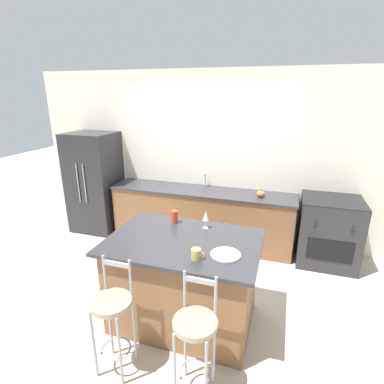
% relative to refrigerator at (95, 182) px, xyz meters
% --- Properties ---
extents(ground_plane, '(18.00, 18.00, 0.00)m').
position_rel_refrigerator_xyz_m(ground_plane, '(1.92, -0.30, -0.86)').
color(ground_plane, beige).
extents(wall_back, '(6.00, 0.07, 2.70)m').
position_rel_refrigerator_xyz_m(wall_back, '(1.92, 0.37, 0.49)').
color(wall_back, beige).
rests_on(wall_back, ground_plane).
extents(back_counter, '(2.91, 0.65, 0.90)m').
position_rel_refrigerator_xyz_m(back_counter, '(1.92, 0.06, -0.41)').
color(back_counter, brown).
rests_on(back_counter, ground_plane).
extents(sink_faucet, '(0.02, 0.13, 0.22)m').
position_rel_refrigerator_xyz_m(sink_faucet, '(1.92, 0.25, 0.17)').
color(sink_faucet, '#ADAFB5').
rests_on(sink_faucet, back_counter).
extents(kitchen_island, '(1.53, 1.04, 0.96)m').
position_rel_refrigerator_xyz_m(kitchen_island, '(2.25, -1.73, -0.38)').
color(kitchen_island, brown).
rests_on(kitchen_island, ground_plane).
extents(refrigerator, '(0.79, 0.72, 1.72)m').
position_rel_refrigerator_xyz_m(refrigerator, '(0.00, 0.00, 0.00)').
color(refrigerator, '#232326').
rests_on(refrigerator, ground_plane).
extents(oven_range, '(0.80, 0.71, 0.97)m').
position_rel_refrigerator_xyz_m(oven_range, '(3.81, 0.00, -0.38)').
color(oven_range, '#28282B').
rests_on(oven_range, ground_plane).
extents(bar_stool_near, '(0.34, 0.34, 1.06)m').
position_rel_refrigerator_xyz_m(bar_stool_near, '(1.88, -2.49, -0.28)').
color(bar_stool_near, '#99999E').
rests_on(bar_stool_near, ground_plane).
extents(bar_stool_far, '(0.34, 0.34, 1.06)m').
position_rel_refrigerator_xyz_m(bar_stool_far, '(2.61, -2.50, -0.28)').
color(bar_stool_far, '#99999E').
rests_on(bar_stool_far, ground_plane).
extents(dinner_plate, '(0.28, 0.28, 0.02)m').
position_rel_refrigerator_xyz_m(dinner_plate, '(2.71, -1.89, 0.11)').
color(dinner_plate, beige).
rests_on(dinner_plate, kitchen_island).
extents(wine_glass, '(0.07, 0.07, 0.20)m').
position_rel_refrigerator_xyz_m(wine_glass, '(2.38, -1.39, 0.24)').
color(wine_glass, white).
rests_on(wine_glass, kitchen_island).
extents(coffee_mug, '(0.12, 0.09, 0.10)m').
position_rel_refrigerator_xyz_m(coffee_mug, '(2.47, -2.03, 0.15)').
color(coffee_mug, '#C1B251').
rests_on(coffee_mug, kitchen_island).
extents(tumbler_cup, '(0.07, 0.07, 0.15)m').
position_rel_refrigerator_xyz_m(tumbler_cup, '(2.01, -1.37, 0.17)').
color(tumbler_cup, red).
rests_on(tumbler_cup, kitchen_island).
extents(pumpkin_decoration, '(0.12, 0.12, 0.12)m').
position_rel_refrigerator_xyz_m(pumpkin_decoration, '(2.84, 0.00, 0.08)').
color(pumpkin_decoration, orange).
rests_on(pumpkin_decoration, back_counter).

